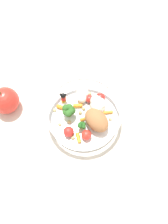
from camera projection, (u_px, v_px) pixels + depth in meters
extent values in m
plane|color=silver|center=(84.00, 118.00, 0.69)|extent=(2.40, 2.40, 0.00)
cylinder|color=white|center=(84.00, 116.00, 0.68)|extent=(0.21, 0.21, 0.01)
torus|color=white|center=(84.00, 109.00, 0.64)|extent=(0.22, 0.22, 0.01)
ellipsoid|color=#9E663D|center=(97.00, 120.00, 0.64)|extent=(0.10, 0.09, 0.05)
cylinder|color=#7FAD5B|center=(70.00, 114.00, 0.67)|extent=(0.01, 0.01, 0.02)
sphere|color=#2D6023|center=(69.00, 114.00, 0.64)|extent=(0.02, 0.02, 0.02)
sphere|color=#2D6023|center=(72.00, 112.00, 0.64)|extent=(0.02, 0.02, 0.02)
sphere|color=#2D6023|center=(73.00, 111.00, 0.65)|extent=(0.02, 0.02, 0.02)
sphere|color=#2D6023|center=(71.00, 109.00, 0.65)|extent=(0.02, 0.02, 0.02)
sphere|color=#2D6023|center=(70.00, 108.00, 0.65)|extent=(0.02, 0.02, 0.02)
sphere|color=#2D6023|center=(67.00, 108.00, 0.65)|extent=(0.02, 0.02, 0.02)
sphere|color=#2D6023|center=(66.00, 111.00, 0.65)|extent=(0.02, 0.02, 0.02)
sphere|color=#2D6023|center=(68.00, 112.00, 0.65)|extent=(0.02, 0.02, 0.02)
cylinder|color=#8EB766|center=(83.00, 127.00, 0.65)|extent=(0.01, 0.01, 0.02)
sphere|color=#23561E|center=(83.00, 127.00, 0.64)|extent=(0.01, 0.01, 0.01)
sphere|color=#23561E|center=(84.00, 127.00, 0.64)|extent=(0.01, 0.01, 0.01)
sphere|color=#23561E|center=(85.00, 125.00, 0.64)|extent=(0.01, 0.01, 0.01)
sphere|color=#23561E|center=(84.00, 124.00, 0.64)|extent=(0.01, 0.01, 0.01)
sphere|color=#23561E|center=(82.00, 123.00, 0.64)|extent=(0.01, 0.01, 0.01)
sphere|color=#23561E|center=(81.00, 124.00, 0.64)|extent=(0.01, 0.01, 0.01)
sphere|color=#23561E|center=(81.00, 126.00, 0.64)|extent=(0.01, 0.01, 0.01)
sphere|color=#23561E|center=(81.00, 127.00, 0.64)|extent=(0.01, 0.01, 0.01)
sphere|color=silver|center=(98.00, 108.00, 0.66)|extent=(0.03, 0.03, 0.03)
sphere|color=silver|center=(100.00, 108.00, 0.67)|extent=(0.03, 0.03, 0.03)
sphere|color=silver|center=(101.00, 105.00, 0.67)|extent=(0.03, 0.03, 0.03)
sphere|color=silver|center=(101.00, 103.00, 0.67)|extent=(0.03, 0.03, 0.03)
sphere|color=silver|center=(97.00, 101.00, 0.68)|extent=(0.04, 0.04, 0.04)
sphere|color=silver|center=(97.00, 106.00, 0.68)|extent=(0.04, 0.04, 0.04)
sphere|color=silver|center=(98.00, 107.00, 0.67)|extent=(0.04, 0.04, 0.04)
sphere|color=white|center=(83.00, 98.00, 0.69)|extent=(0.03, 0.03, 0.03)
sphere|color=white|center=(85.00, 94.00, 0.69)|extent=(0.03, 0.03, 0.03)
sphere|color=white|center=(84.00, 90.00, 0.70)|extent=(0.03, 0.03, 0.03)
sphere|color=white|center=(81.00, 94.00, 0.69)|extent=(0.03, 0.03, 0.03)
cube|color=yellow|center=(65.00, 100.00, 0.70)|extent=(0.02, 0.01, 0.00)
cylinder|color=red|center=(64.00, 98.00, 0.69)|extent=(0.02, 0.02, 0.02)
sphere|color=black|center=(64.00, 96.00, 0.67)|extent=(0.01, 0.01, 0.01)
sphere|color=black|center=(66.00, 95.00, 0.67)|extent=(0.01, 0.01, 0.01)
sphere|color=black|center=(62.00, 95.00, 0.67)|extent=(0.01, 0.01, 0.01)
cylinder|color=orange|center=(79.00, 106.00, 0.69)|extent=(0.01, 0.03, 0.01)
cylinder|color=orange|center=(79.00, 138.00, 0.64)|extent=(0.03, 0.02, 0.01)
cylinder|color=orange|center=(108.00, 112.00, 0.68)|extent=(0.01, 0.03, 0.01)
cylinder|color=orange|center=(61.00, 107.00, 0.68)|extent=(0.02, 0.03, 0.01)
cylinder|color=orange|center=(84.00, 119.00, 0.67)|extent=(0.01, 0.02, 0.01)
sphere|color=red|center=(87.00, 135.00, 0.64)|extent=(0.03, 0.03, 0.03)
sphere|color=red|center=(101.00, 98.00, 0.69)|extent=(0.03, 0.03, 0.03)
sphere|color=red|center=(90.00, 99.00, 0.69)|extent=(0.02, 0.02, 0.02)
sphere|color=red|center=(69.00, 132.00, 0.64)|extent=(0.03, 0.03, 0.03)
sphere|color=tan|center=(87.00, 114.00, 0.67)|extent=(0.01, 0.01, 0.01)
sphere|color=tan|center=(101.00, 95.00, 0.70)|extent=(0.01, 0.01, 0.01)
sphere|color=tan|center=(84.00, 109.00, 0.68)|extent=(0.01, 0.01, 0.01)
sphere|color=tan|center=(91.00, 94.00, 0.70)|extent=(0.01, 0.01, 0.01)
sphere|color=tan|center=(74.00, 137.00, 0.64)|extent=(0.01, 0.01, 0.01)
sphere|color=tan|center=(70.00, 122.00, 0.66)|extent=(0.01, 0.01, 0.01)
sphere|color=tan|center=(81.00, 112.00, 0.68)|extent=(0.01, 0.01, 0.01)
sphere|color=tan|center=(60.00, 124.00, 0.66)|extent=(0.01, 0.01, 0.01)
sphere|color=#D1B775|center=(55.00, 110.00, 0.68)|extent=(0.01, 0.01, 0.01)
sphere|color=tan|center=(111.00, 119.00, 0.67)|extent=(0.01, 0.01, 0.01)
sphere|color=red|center=(6.00, 100.00, 0.67)|extent=(0.08, 0.08, 0.08)
cylinder|color=brown|center=(1.00, 93.00, 0.63)|extent=(0.00, 0.00, 0.01)
cube|color=white|center=(150.00, 90.00, 0.72)|extent=(0.17, 0.15, 0.01)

